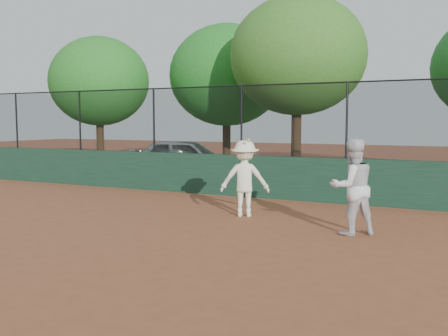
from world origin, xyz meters
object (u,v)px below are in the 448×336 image
at_px(tree_2, 297,56).
at_px(player_second, 352,187).
at_px(player_main, 245,179).
at_px(parked_car, 187,159).
at_px(tree_0, 99,82).
at_px(tree_1, 227,75).

bearing_deg(tree_2, player_second, -65.12).
relative_size(player_main, tree_2, 0.27).
distance_m(player_second, player_main, 2.70).
height_order(parked_car, tree_2, tree_2).
xyz_separation_m(parked_car, tree_2, (3.65, 1.65, 3.73)).
height_order(tree_0, tree_2, tree_2).
height_order(parked_car, tree_1, tree_1).
distance_m(parked_car, tree_1, 5.35).
bearing_deg(tree_2, player_main, -81.38).
xyz_separation_m(parked_car, tree_1, (-0.35, 4.11, 3.40)).
bearing_deg(tree_1, player_second, -53.50).
xyz_separation_m(tree_0, tree_1, (5.81, 1.54, 0.18)).
relative_size(parked_car, player_second, 2.47).
height_order(player_second, tree_2, tree_2).
height_order(player_second, player_main, player_second).
height_order(player_main, tree_1, tree_1).
bearing_deg(tree_1, parked_car, -85.08).
relative_size(parked_car, tree_0, 0.75).
bearing_deg(player_main, parked_car, 130.82).
xyz_separation_m(player_second, tree_1, (-7.68, 10.37, 3.25)).
bearing_deg(parked_car, tree_0, 50.03).
xyz_separation_m(player_main, tree_1, (-5.09, 9.59, 3.30)).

